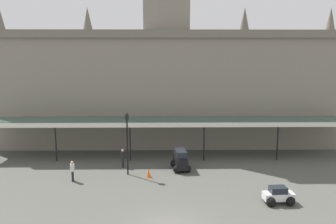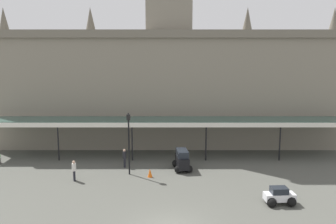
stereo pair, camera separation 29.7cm
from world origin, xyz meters
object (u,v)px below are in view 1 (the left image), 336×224
object	(u,v)px
victorian_lamppost	(127,137)
car_white_sedan	(278,196)
car_black_van	(180,161)
traffic_cone	(149,173)
pedestrian_near_entrance	(123,158)
pedestrian_beside_cars	(72,170)

from	to	relation	value
victorian_lamppost	car_white_sedan	bearing A→B (deg)	-29.28
car_black_van	traffic_cone	size ratio (longest dim) A/B	3.55
pedestrian_near_entrance	traffic_cone	distance (m)	3.60
car_black_van	traffic_cone	world-z (taller)	car_black_van
pedestrian_near_entrance	victorian_lamppost	distance (m)	3.09
victorian_lamppost	traffic_cone	distance (m)	3.48
pedestrian_beside_cars	pedestrian_near_entrance	size ratio (longest dim) A/B	1.00
pedestrian_near_entrance	pedestrian_beside_cars	bearing A→B (deg)	-136.27
pedestrian_beside_cars	pedestrian_near_entrance	world-z (taller)	same
car_black_van	pedestrian_beside_cars	bearing A→B (deg)	-162.39
pedestrian_beside_cars	victorian_lamppost	distance (m)	5.11
pedestrian_beside_cars	traffic_cone	xyz separation A→B (m)	(6.04, 0.86, -0.56)
victorian_lamppost	traffic_cone	size ratio (longest dim) A/B	7.54
car_white_sedan	pedestrian_near_entrance	bearing A→B (deg)	145.14
car_black_van	victorian_lamppost	xyz separation A→B (m)	(-4.51, -1.22, 2.45)
victorian_lamppost	traffic_cone	bearing A→B (deg)	-21.61
car_white_sedan	pedestrian_near_entrance	world-z (taller)	pedestrian_near_entrance
victorian_lamppost	traffic_cone	world-z (taller)	victorian_lamppost
pedestrian_beside_cars	pedestrian_near_entrance	distance (m)	5.02
pedestrian_near_entrance	traffic_cone	size ratio (longest dim) A/B	2.38
pedestrian_near_entrance	traffic_cone	bearing A→B (deg)	-47.37
car_white_sedan	pedestrian_near_entrance	size ratio (longest dim) A/B	1.26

